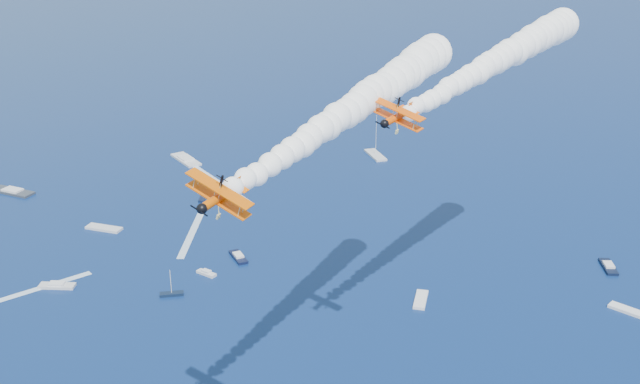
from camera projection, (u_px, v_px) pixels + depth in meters
biplane_lead at (398, 117)px, 122.35m from camera, size 11.57×12.98×8.22m
biplane_trail at (220, 197)px, 95.05m from camera, size 12.18×13.22×8.83m
smoke_trail_lead at (497, 61)px, 146.55m from camera, size 71.66×54.23×12.34m
smoke_trail_trail at (353, 108)px, 121.48m from camera, size 72.06×64.03×12.34m
spectator_boats at (110, 244)px, 213.90m from camera, size 197.07×185.49×0.70m
boat_wakes at (154, 230)px, 223.03m from camera, size 92.78×66.78×0.04m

